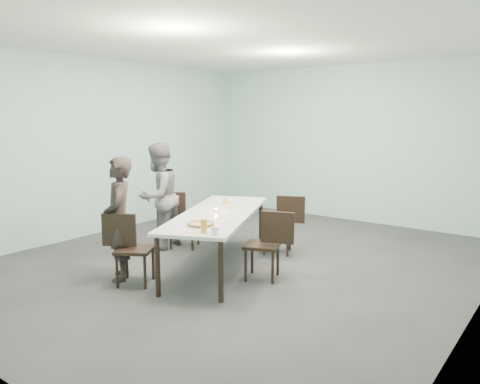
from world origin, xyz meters
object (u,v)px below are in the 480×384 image
Objects in this scene: table at (218,216)px; chair_far_left at (180,215)px; water_tumbler at (215,231)px; chair_near_left at (128,244)px; pizza at (201,224)px; chair_far_right at (283,220)px; diner_near at (119,219)px; diner_far at (158,196)px; tealight at (216,211)px; amber_tumbler at (225,201)px; side_plate at (221,221)px; chair_near_right at (268,240)px; beer_glass at (204,226)px.

table is 3.15× the size of chair_far_left.
water_tumbler reaches higher than table.
chair_near_left is at bearing -93.66° from chair_far_left.
chair_far_left is 2.56× the size of pizza.
chair_far_right reaches higher than pizza.
water_tumbler is (1.40, 0.17, 0.02)m from diner_near.
diner_far reaches higher than chair_far_right.
tealight is 0.65m from amber_tumbler.
chair_far_right is (0.83, 2.23, 0.00)m from chair_near_left.
amber_tumbler is (-0.71, 0.98, 0.04)m from side_plate.
diner_near is at bearing -146.76° from side_plate.
diner_near is 1.08m from pizza.
chair_far_left is 15.54× the size of tealight.
chair_near_right is 0.98m from water_tumbler.
chair_far_left is at bearing 149.31° from diner_near.
water_tumbler is (0.16, 0.00, -0.03)m from beer_glass.
diner_near is at bearing -101.83° from amber_tumbler.
diner_near is at bearing -120.30° from tealight.
pizza is 0.45m from water_tumbler.
tealight is at bearing 75.10° from diner_far.
table is 1.68× the size of diner_far.
amber_tumbler is at bearing 124.88° from water_tumbler.
amber_tumbler is at bearing 121.85° from diner_near.
diner_far is (-2.13, 0.17, 0.32)m from chair_near_right.
side_plate is 2.25× the size of amber_tumbler.
diner_far is (-0.85, 1.32, 0.32)m from chair_near_left.
side_plate is 3.21× the size of tealight.
side_plate is (1.69, -0.56, -0.06)m from diner_far.
amber_tumbler is (0.98, 0.42, -0.03)m from diner_far.
table is at bearing -60.59° from amber_tumbler.
beer_glass is at bearing -64.81° from chair_far_left.
chair_near_right is at bearing 74.55° from beer_glass.
chair_near_left is 1.69m from chair_far_left.
amber_tumbler is at bearing 116.84° from pizza.
chair_far_right is at bearing 90.40° from side_plate.
diner_far is (-0.21, -0.24, 0.32)m from chair_far_left.
table is 18.28× the size of beer_glass.
side_plate is 0.63m from water_tumbler.
diner_far reaches higher than water_tumbler.
diner_near is at bearing -173.09° from water_tumbler.
chair_far_left is at bearing 143.88° from water_tumbler.
table is 1.17m from chair_far_left.
chair_far_right is 1.50m from side_plate.
diner_near is (-0.22, 0.06, 0.27)m from chair_near_left.
diner_near is (-1.05, -2.17, 0.27)m from chair_far_right.
diner_near is (-1.50, -1.09, 0.27)m from chair_near_right.
tealight is at bearing -147.83° from table.
table is 15.23× the size of side_plate.
chair_near_right reaches higher than water_tumbler.
water_tumbler is 1.84m from amber_tumbler.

